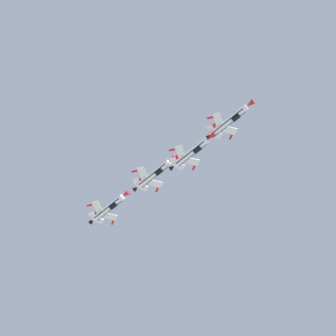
{
  "coord_description": "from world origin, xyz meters",
  "views": [
    {
      "loc": [
        4.61,
        -7.38,
        1.65
      ],
      "look_at": [
        -0.95,
        63.17,
        128.06
      ],
      "focal_mm": 56.04,
      "sensor_mm": 36.0,
      "label": 1
    }
  ],
  "objects_px": {
    "fighter_jet_right_wing": "(154,174)",
    "fighter_jet_left_outer": "(109,208)",
    "fighter_jet_left_wing": "(192,152)",
    "fighter_jet_lead": "(230,120)"
  },
  "relations": [
    {
      "from": "fighter_jet_left_wing",
      "to": "fighter_jet_left_outer",
      "type": "height_order",
      "value": "fighter_jet_left_outer"
    },
    {
      "from": "fighter_jet_lead",
      "to": "fighter_jet_left_outer",
      "type": "distance_m",
      "value": 44.1
    },
    {
      "from": "fighter_jet_left_wing",
      "to": "fighter_jet_right_wing",
      "type": "distance_m",
      "value": 13.33
    },
    {
      "from": "fighter_jet_left_wing",
      "to": "fighter_jet_right_wing",
      "type": "xyz_separation_m",
      "value": [
        -11.04,
        7.21,
        1.95
      ]
    },
    {
      "from": "fighter_jet_lead",
      "to": "fighter_jet_left_wing",
      "type": "bearing_deg",
      "value": -89.82
    },
    {
      "from": "fighter_jet_lead",
      "to": "fighter_jet_left_wing",
      "type": "height_order",
      "value": "fighter_jet_lead"
    },
    {
      "from": "fighter_jet_right_wing",
      "to": "fighter_jet_left_wing",
      "type": "bearing_deg",
      "value": 94.67
    },
    {
      "from": "fighter_jet_right_wing",
      "to": "fighter_jet_left_outer",
      "type": "xyz_separation_m",
      "value": [
        -14.26,
        10.09,
        -0.45
      ]
    },
    {
      "from": "fighter_jet_left_wing",
      "to": "fighter_jet_left_outer",
      "type": "xyz_separation_m",
      "value": [
        -25.3,
        17.3,
        1.51
      ]
    },
    {
      "from": "fighter_jet_left_wing",
      "to": "fighter_jet_right_wing",
      "type": "height_order",
      "value": "fighter_jet_right_wing"
    }
  ]
}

